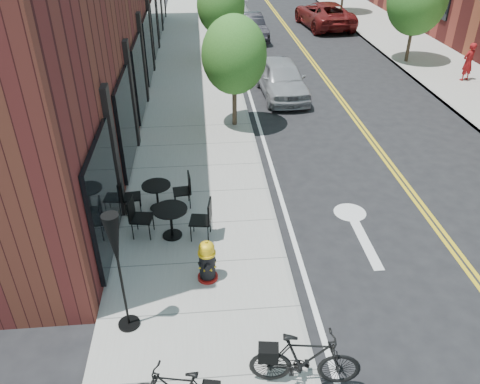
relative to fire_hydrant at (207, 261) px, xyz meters
name	(u,v)px	position (x,y,z in m)	size (l,w,h in m)	color
ground	(300,310)	(1.82, -0.97, -0.59)	(120.00, 120.00, 0.00)	black
sidewalk_near	(196,116)	(-0.18, 9.03, -0.53)	(4.00, 70.00, 0.12)	#9E9B93
building_near	(79,2)	(-4.68, 13.03, 2.91)	(5.00, 28.00, 7.00)	#4F1919
tree_near_a	(234,55)	(1.22, 8.03, 2.01)	(2.20, 2.20, 3.81)	#382B1E
tree_near_b	(221,6)	(1.22, 16.03, 2.12)	(2.30, 2.30, 3.98)	#382B1E
fire_hydrant	(207,261)	(0.00, 0.00, 0.00)	(0.57, 0.57, 0.99)	maroon
bicycle_right	(305,360)	(1.52, -2.68, 0.08)	(0.52, 1.83, 1.10)	black
bistro_set_b	(171,218)	(-0.80, 1.57, 0.04)	(1.92, 0.92, 1.01)	black
bistro_set_c	(157,193)	(-1.21, 2.80, 0.00)	(1.75, 0.82, 0.93)	black
patio_umbrella	(116,250)	(-1.54, -1.16, 1.35)	(0.41, 0.41, 2.54)	black
parked_car_a	(282,78)	(3.42, 11.09, 0.15)	(1.74, 4.33, 1.47)	#97989E
parked_car_b	(250,27)	(3.11, 20.61, 0.11)	(1.49, 4.27, 1.41)	black
parked_car_c	(237,16)	(2.62, 23.65, 0.10)	(1.94, 4.77, 1.39)	#B0B0B5
parked_car_far	(324,14)	(8.15, 23.15, 0.20)	(2.62, 5.69, 1.58)	maroon
pedestrian	(468,62)	(11.87, 11.97, 0.35)	(0.60, 0.39, 1.65)	maroon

